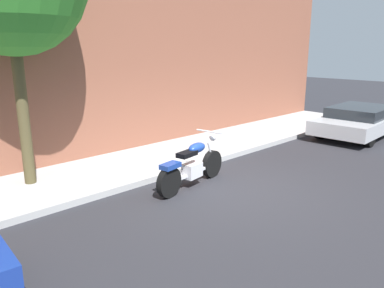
{
  "coord_description": "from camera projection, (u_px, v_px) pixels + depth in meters",
  "views": [
    {
      "loc": [
        -5.87,
        -5.14,
        3.0
      ],
      "look_at": [
        -0.39,
        0.57,
        0.97
      ],
      "focal_mm": 35.49,
      "sensor_mm": 36.0,
      "label": 1
    }
  ],
  "objects": [
    {
      "name": "motorcycle",
      "position": [
        192.0,
        166.0,
        8.3
      ],
      "size": [
        2.21,
        0.73,
        1.14
      ],
      "color": "black",
      "rests_on": "ground"
    },
    {
      "name": "ground_plane",
      "position": [
        223.0,
        188.0,
        8.28
      ],
      "size": [
        60.0,
        60.0,
        0.0
      ],
      "primitive_type": "plane",
      "color": "#28282D"
    },
    {
      "name": "parked_car_silver",
      "position": [
        361.0,
        120.0,
        13.09
      ],
      "size": [
        4.42,
        2.07,
        1.03
      ],
      "color": "black",
      "rests_on": "ground"
    },
    {
      "name": "sidewalk",
      "position": [
        151.0,
        161.0,
        10.04
      ],
      "size": [
        19.75,
        2.42,
        0.14
      ],
      "primitive_type": "cube",
      "color": "#ABABAB",
      "rests_on": "ground"
    }
  ]
}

